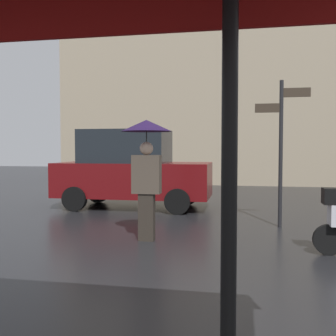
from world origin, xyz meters
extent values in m
cylinder|color=black|center=(-0.33, -1.04, 1.24)|extent=(0.07, 0.07, 2.48)
cube|color=maroon|center=(-0.99, -0.67, 2.36)|extent=(3.28, 0.03, 0.24)
cube|color=#2A241E|center=(-1.91, 3.78, 0.41)|extent=(0.27, 0.17, 0.82)
cube|color=#473D33|center=(-1.91, 3.78, 1.16)|extent=(0.49, 0.22, 0.67)
sphere|color=beige|center=(-1.91, 3.78, 1.60)|extent=(0.23, 0.23, 0.23)
cylinder|color=black|center=(-1.91, 3.78, 1.75)|extent=(0.02, 0.02, 0.30)
cone|color=#22123B|center=(-1.91, 3.78, 2.00)|extent=(0.88, 0.88, 0.20)
cylinder|color=black|center=(1.00, 3.38, 0.23)|extent=(0.46, 0.09, 0.46)
cube|color=black|center=(1.05, 3.38, 0.89)|extent=(0.28, 0.28, 0.24)
cube|color=#590C0F|center=(-3.17, 7.42, 0.77)|extent=(4.11, 1.67, 0.91)
cube|color=black|center=(-3.38, 7.42, 1.66)|extent=(2.26, 1.54, 0.88)
cylinder|color=black|center=(-1.84, 8.26, 0.32)|extent=(0.63, 0.18, 0.63)
cylinder|color=black|center=(-1.84, 6.59, 0.32)|extent=(0.63, 0.18, 0.63)
cylinder|color=black|center=(-4.50, 8.26, 0.32)|extent=(0.63, 0.18, 0.63)
cylinder|color=black|center=(-4.50, 6.59, 0.32)|extent=(0.63, 0.18, 0.63)
cylinder|color=black|center=(0.48, 5.46, 1.49)|extent=(0.08, 0.08, 2.97)
cube|color=#33281E|center=(0.76, 5.46, 2.72)|extent=(0.56, 0.04, 0.18)
cube|color=#33281E|center=(0.22, 5.46, 2.42)|extent=(0.52, 0.04, 0.18)
cube|color=gray|center=(0.00, 15.93, 6.23)|extent=(17.35, 3.00, 12.46)
camera|label=1|loc=(-0.27, -2.87, 1.60)|focal=42.43mm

